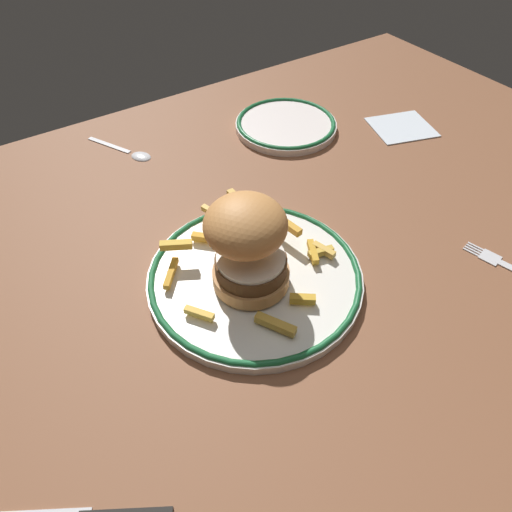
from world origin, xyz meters
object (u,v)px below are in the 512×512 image
at_px(side_plate, 286,124).
at_px(napkin, 402,127).
at_px(spoon, 134,153).
at_px(dinner_plate, 256,277).
at_px(burger, 247,243).

height_order(side_plate, napkin, side_plate).
bearing_deg(side_plate, spoon, 164.06).
bearing_deg(spoon, dinner_plate, -87.81).
xyz_separation_m(dinner_plate, spoon, (-0.01, 0.35, -0.00)).
distance_m(burger, napkin, 0.47).
distance_m(dinner_plate, spoon, 0.35).
xyz_separation_m(spoon, napkin, (0.44, -0.19, -0.00)).
relative_size(spoon, napkin, 1.21).
bearing_deg(napkin, spoon, 156.79).
bearing_deg(side_plate, burger, -133.24).
height_order(dinner_plate, napkin, dinner_plate).
bearing_deg(napkin, side_plate, 147.36).
height_order(burger, spoon, burger).
xyz_separation_m(burger, napkin, (0.43, 0.16, -0.07)).
bearing_deg(burger, side_plate, 46.76).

